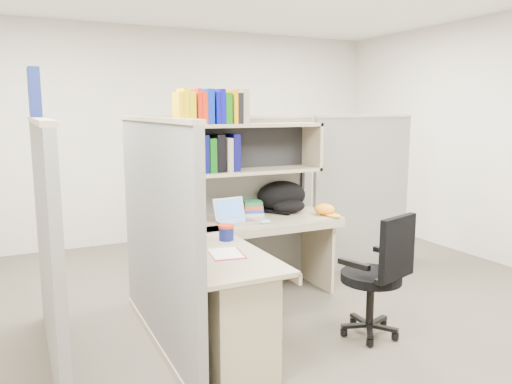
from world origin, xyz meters
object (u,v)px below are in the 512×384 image
laptop (235,210)px  task_chair (375,294)px  snack_canister (226,232)px  desk (240,291)px  backpack (285,197)px

laptop → task_chair: size_ratio=0.31×
laptop → snack_canister: bearing=-125.0°
snack_canister → task_chair: task_chair is taller
desk → task_chair: task_chair is taller
backpack → snack_canister: backpack is taller
snack_canister → task_chair: bearing=-29.4°
snack_canister → backpack: bearing=38.6°
task_chair → desk: bearing=165.4°
snack_canister → task_chair: 1.19m
backpack → snack_canister: size_ratio=4.19×
desk → laptop: (0.31, 0.79, 0.39)m
laptop → desk: bearing=-116.8°
laptop → snack_canister: 0.59m
snack_canister → desk: bearing=-94.4°
task_chair → snack_canister: bearing=150.6°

